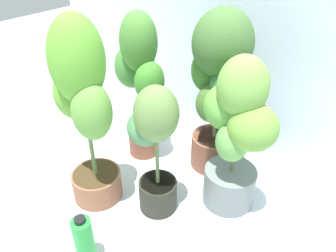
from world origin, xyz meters
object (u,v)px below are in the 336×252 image
object	(u,v)px
potted_plant_front_left	(84,105)
potted_plant_center	(154,143)
potted_plant_back_center	(219,82)
nutrient_bottle	(84,240)
potted_plant_back_right	(236,133)
potted_plant_back_left	(139,74)

from	to	relation	value
potted_plant_front_left	potted_plant_center	world-z (taller)	potted_plant_front_left
potted_plant_back_center	nutrient_bottle	distance (m)	1.01
potted_plant_back_right	potted_plant_front_left	xyz separation A→B (m)	(-0.58, -0.41, 0.12)
potted_plant_back_left	potted_plant_back_center	bearing A→B (deg)	22.04
potted_plant_center	nutrient_bottle	world-z (taller)	potted_plant_center
potted_plant_back_right	potted_plant_back_center	world-z (taller)	potted_plant_back_center
potted_plant_back_center	potted_plant_back_left	bearing A→B (deg)	-157.96
potted_plant_front_left	nutrient_bottle	xyz separation A→B (m)	(0.27, -0.30, -0.44)
potted_plant_back_left	potted_plant_front_left	xyz separation A→B (m)	(0.07, -0.45, 0.02)
potted_plant_front_left	nutrient_bottle	distance (m)	0.60
potted_plant_back_center	potted_plant_center	bearing A→B (deg)	-96.67
potted_plant_back_center	potted_plant_front_left	xyz separation A→B (m)	(-0.35, -0.62, 0.01)
potted_plant_back_left	potted_plant_center	distance (m)	0.49
potted_plant_back_right	potted_plant_front_left	world-z (taller)	potted_plant_front_left
potted_plant_back_left	potted_plant_back_right	bearing A→B (deg)	-3.15
potted_plant_center	potted_plant_back_right	bearing A→B (deg)	42.14
potted_plant_back_center	potted_plant_center	xyz separation A→B (m)	(-0.05, -0.47, -0.16)
potted_plant_back_right	potted_plant_back_left	size ratio (longest dim) A/B	0.92
potted_plant_back_center	potted_plant_center	world-z (taller)	potted_plant_back_center
nutrient_bottle	potted_plant_front_left	bearing A→B (deg)	132.56
potted_plant_back_center	potted_plant_front_left	distance (m)	0.71
potted_plant_back_right	potted_plant_front_left	size ratio (longest dim) A/B	0.83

